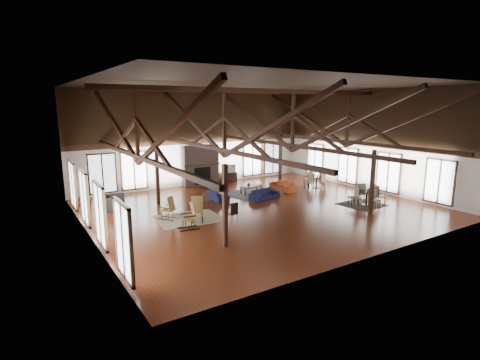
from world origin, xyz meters
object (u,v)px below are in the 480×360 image
sofa_navy_front (265,194)px  armchair (114,203)px  coffee_table (251,186)px  cafe_table_far (316,180)px  sofa_navy_left (217,195)px  sofa_orange (283,186)px  tv_console (228,177)px  cafe_table_near (367,196)px

sofa_navy_front → armchair: (-7.55, 2.26, 0.10)m
coffee_table → cafe_table_far: (4.39, -0.79, 0.04)m
armchair → sofa_navy_left: bearing=-82.2°
sofa_orange → tv_console: bearing=-159.8°
cafe_table_far → tv_console: 5.95m
armchair → cafe_table_far: 12.11m
sofa_navy_front → cafe_table_near: bearing=-57.8°
sofa_orange → cafe_table_far: size_ratio=0.98×
sofa_orange → tv_console: (-1.46, 4.09, 0.03)m
cafe_table_near → tv_console: bearing=107.8°
sofa_orange → armchair: size_ratio=1.65×
sofa_navy_left → sofa_navy_front: bearing=-115.8°
sofa_orange → cafe_table_far: 2.30m
sofa_navy_front → sofa_orange: (2.24, 1.23, 0.01)m
armchair → tv_console: armchair is taller
sofa_navy_front → cafe_table_far: 4.51m
sofa_navy_front → sofa_navy_left: 2.60m
armchair → cafe_table_near: (11.26, -6.09, 0.15)m
sofa_navy_front → coffee_table: sofa_navy_front is taller
sofa_navy_left → cafe_table_far: 6.77m
armchair → tv_console: 8.87m
sofa_navy_left → armchair: bearing=82.1°
sofa_navy_left → coffee_table: sofa_navy_left is taller
coffee_table → armchair: bearing=156.0°
sofa_navy_front → sofa_orange: 2.56m
armchair → cafe_table_near: 12.80m
sofa_navy_left → cafe_table_near: (6.00, -5.08, 0.26)m
sofa_orange → armchair: bearing=-95.5°
sofa_orange → cafe_table_far: (2.21, -0.59, 0.21)m
sofa_navy_front → sofa_orange: bearing=16.9°
armchair → cafe_table_far: cafe_table_far is taller
armchair → cafe_table_near: cafe_table_near is taller
coffee_table → armchair: 7.66m
sofa_navy_front → tv_console: (0.78, 5.32, 0.04)m
cafe_table_far → tv_console: bearing=128.1°
sofa_navy_left → cafe_table_far: size_ratio=0.93×
cafe_table_near → sofa_navy_left: bearing=139.7°
armchair → sofa_orange: bearing=-77.4°
cafe_table_far → tv_console: size_ratio=1.57×
cafe_table_far → armchair: bearing=172.3°
coffee_table → tv_console: (0.71, 3.89, -0.14)m
armchair → cafe_table_far: (12.00, -1.62, 0.12)m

